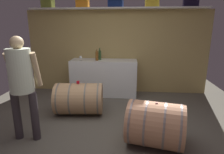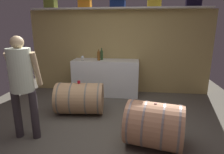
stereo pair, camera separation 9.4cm
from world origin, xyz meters
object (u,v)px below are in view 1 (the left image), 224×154
object	(u,v)px
toolcase_yellow	(152,2)
wine_barrel_near	(79,99)
toolcase_black	(191,1)
winemaker_pouring	(21,79)
work_cabinet	(104,77)
tasting_cup	(78,82)
wine_bottle_green	(100,55)
wine_glass	(81,57)
toolcase_navy	(116,3)
toolcase_orange	(83,1)
wine_barrel_far	(155,124)
wine_bottle_amber	(97,56)
toolcase_olive	(48,1)

from	to	relation	value
toolcase_yellow	wine_barrel_near	bearing A→B (deg)	-137.29
toolcase_black	winemaker_pouring	world-z (taller)	toolcase_black
work_cabinet	tasting_cup	size ratio (longest dim) A/B	28.91
work_cabinet	wine_bottle_green	distance (m)	0.59
toolcase_yellow	winemaker_pouring	size ratio (longest dim) A/B	0.20
wine_glass	wine_barrel_near	size ratio (longest dim) A/B	0.13
work_cabinet	wine_bottle_green	xyz separation A→B (m)	(-0.10, 0.02, 0.59)
wine_glass	toolcase_black	bearing A→B (deg)	7.87
toolcase_navy	wine_bottle_green	distance (m)	1.31
toolcase_yellow	wine_glass	world-z (taller)	toolcase_yellow
wine_glass	toolcase_orange	bearing A→B (deg)	87.57
toolcase_black	wine_glass	size ratio (longest dim) A/B	2.64
work_cabinet	wine_barrel_far	bearing A→B (deg)	-64.11
toolcase_black	wine_barrel_near	xyz separation A→B (m)	(-2.39, -1.38, -1.98)
wine_bottle_amber	wine_bottle_green	world-z (taller)	wine_bottle_green
toolcase_navy	toolcase_black	distance (m)	1.76
toolcase_navy	work_cabinet	distance (m)	1.86
work_cabinet	wine_barrel_near	size ratio (longest dim) A/B	1.70
toolcase_black	toolcase_orange	bearing A→B (deg)	-175.59
wine_bottle_amber	tasting_cup	bearing A→B (deg)	-99.97
toolcase_navy	wine_barrel_far	world-z (taller)	toolcase_navy
wine_barrel_near	wine_barrel_far	xyz separation A→B (m)	(1.39, -0.95, 0.02)
toolcase_orange	winemaker_pouring	distance (m)	2.72
toolcase_yellow	wine_bottle_amber	world-z (taller)	toolcase_yellow
wine_bottle_green	winemaker_pouring	distance (m)	2.32
toolcase_black	wine_bottle_amber	distance (m)	2.56
toolcase_black	wine_barrel_near	world-z (taller)	toolcase_black
toolcase_olive	wine_bottle_green	distance (m)	1.85
toolcase_orange	toolcase_navy	xyz separation A→B (m)	(0.82, 0.00, -0.05)
work_cabinet	wine_barrel_near	xyz separation A→B (m)	(-0.35, -1.19, -0.14)
toolcase_olive	toolcase_navy	xyz separation A→B (m)	(1.70, 0.00, -0.05)
toolcase_olive	toolcase_black	xyz separation A→B (m)	(3.46, 0.00, -0.03)
toolcase_navy	wine_barrel_far	size ratio (longest dim) A/B	0.38
wine_barrel_near	wine_barrel_far	size ratio (longest dim) A/B	1.06
toolcase_navy	wine_bottle_amber	world-z (taller)	toolcase_navy
toolcase_black	work_cabinet	xyz separation A→B (m)	(-2.04, -0.19, -1.85)
work_cabinet	wine_barrel_near	distance (m)	1.25
toolcase_black	work_cabinet	bearing A→B (deg)	-170.33
wine_bottle_green	wine_barrel_far	bearing A→B (deg)	-62.17
toolcase_black	wine_glass	world-z (taller)	toolcase_black
tasting_cup	wine_bottle_green	bearing A→B (deg)	78.28
toolcase_navy	wine_barrel_far	xyz separation A→B (m)	(0.76, -2.33, -1.95)
wine_bottle_green	wine_barrel_near	xyz separation A→B (m)	(-0.24, -1.22, -0.72)
toolcase_orange	toolcase_yellow	size ratio (longest dim) A/B	1.04
toolcase_orange	wine_bottle_green	distance (m)	1.37
toolcase_olive	toolcase_black	distance (m)	3.46
toolcase_yellow	work_cabinet	bearing A→B (deg)	-170.70
tasting_cup	wine_bottle_amber	bearing A→B (deg)	80.03
work_cabinet	wine_glass	bearing A→B (deg)	-162.80
toolcase_yellow	wine_bottle_green	distance (m)	1.78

